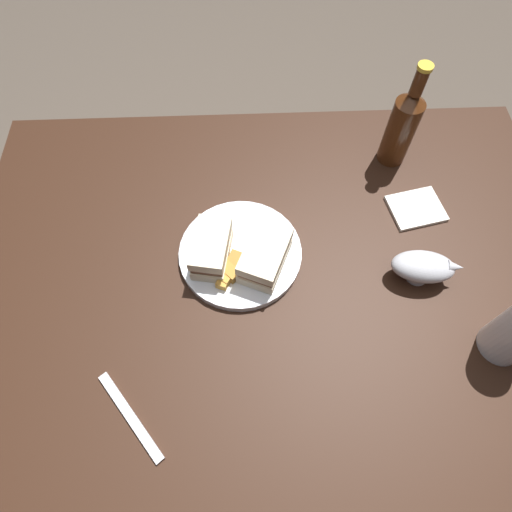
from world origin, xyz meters
name	(u,v)px	position (x,y,z in m)	size (l,w,h in m)	color
ground_plane	(265,366)	(0.00, 0.00, 0.00)	(6.00, 6.00, 0.00)	#4C4238
dining_table	(268,332)	(0.00, 0.00, 0.36)	(1.21, 0.87, 0.73)	black
plate	(240,253)	(-0.06, 0.04, 0.74)	(0.25, 0.25, 0.02)	white
sandwich_half_left	(211,249)	(-0.12, 0.03, 0.78)	(0.08, 0.12, 0.06)	beige
sandwich_half_right	(265,256)	(-0.01, 0.01, 0.78)	(0.11, 0.14, 0.06)	beige
potato_wedge_front	(230,272)	(-0.08, -0.01, 0.76)	(0.05, 0.02, 0.02)	gold
potato_wedge_middle	(229,271)	(-0.08, -0.01, 0.76)	(0.05, 0.02, 0.02)	#B77F33
potato_wedge_back	(210,267)	(-0.12, 0.00, 0.75)	(0.05, 0.02, 0.02)	#B77F33
potato_wedge_left_edge	(251,262)	(-0.04, 0.01, 0.75)	(0.05, 0.02, 0.02)	#AD702D
potato_wedge_right_edge	(226,275)	(-0.09, -0.02, 0.75)	(0.06, 0.02, 0.02)	gold
potato_wedge_stray	(233,263)	(-0.08, 0.01, 0.76)	(0.05, 0.02, 0.02)	#AD702D
gravy_boat	(424,267)	(0.29, -0.02, 0.77)	(0.14, 0.08, 0.07)	#B7B7BC
cider_bottle	(402,125)	(0.29, 0.28, 0.83)	(0.06, 0.06, 0.25)	#47230F
napkin	(416,208)	(0.32, 0.14, 0.73)	(0.11, 0.09, 0.01)	silver
fork	(130,416)	(-0.25, -0.26, 0.73)	(0.18, 0.02, 0.01)	silver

